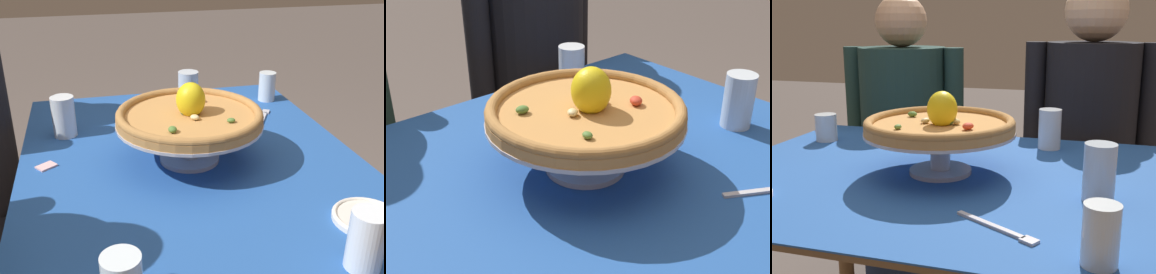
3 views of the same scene
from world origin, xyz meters
TOP-DOWN VIEW (x-y plane):
  - dining_table at (0.00, 0.00)m, footprint 1.22×0.95m
  - pizza_stand at (0.01, 0.01)m, footprint 0.40×0.40m
  - pizza at (0.02, 0.01)m, footprint 0.40×0.40m
  - water_glass_back_right at (0.27, 0.35)m, footprint 0.07×0.07m
  - water_glass_side_right at (0.42, -0.09)m, footprint 0.07×0.07m
  - sugar_packet at (0.06, 0.40)m, footprint 0.06×0.06m
  - diner_right at (0.38, 0.69)m, footprint 0.50×0.36m

SIDE VIEW (x-z plane):
  - dining_table at x=0.00m, z-range 0.26..0.99m
  - diner_right at x=0.38m, z-range -0.01..1.28m
  - sugar_packet at x=0.06m, z-range 0.73..0.74m
  - water_glass_back_right at x=0.27m, z-range 0.73..0.85m
  - water_glass_side_right at x=0.42m, z-range 0.72..0.86m
  - pizza_stand at x=0.01m, z-range 0.76..0.88m
  - pizza at x=0.02m, z-range 0.81..0.92m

